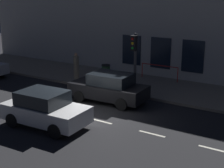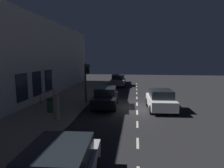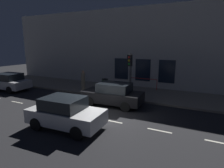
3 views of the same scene
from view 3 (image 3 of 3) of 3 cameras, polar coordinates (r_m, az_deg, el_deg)
name	(u,v)px [view 3 (image 3 of 3)]	position (r m, az deg, el deg)	size (l,w,h in m)	color
ground_plane	(97,118)	(11.09, -4.63, -10.22)	(60.00, 60.00, 0.00)	#232326
sidewalk	(134,93)	(16.46, 6.71, -2.63)	(4.50, 32.00, 0.15)	gray
building_facade	(145,49)	(18.37, 9.77, 10.48)	(0.65, 32.00, 7.58)	beige
lane_centre_line	(112,121)	(10.64, 0.07, -11.14)	(0.12, 27.20, 0.01)	beige
traffic_light	(130,68)	(14.04, 5.46, 4.67)	(0.50, 0.32, 3.40)	#424244
parked_car_0	(113,94)	(13.07, 0.25, -3.11)	(2.05, 4.23, 1.58)	black
parked_car_1	(66,113)	(9.90, -13.82, -8.42)	(2.05, 3.91, 1.58)	silver
parked_car_3	(8,82)	(19.88, -28.78, 0.59)	(2.14, 4.16, 1.58)	#B7B7BC
pedestrian_0	(83,81)	(17.15, -8.66, 0.94)	(0.40, 0.40, 1.76)	gray
trash_bin	(105,84)	(17.26, -2.15, 0.01)	(0.57, 0.57, 0.96)	#2D5633
red_railing	(143,81)	(17.59, 9.37, 0.97)	(0.05, 2.58, 0.97)	red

